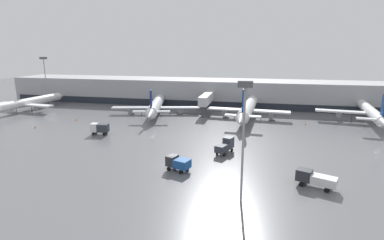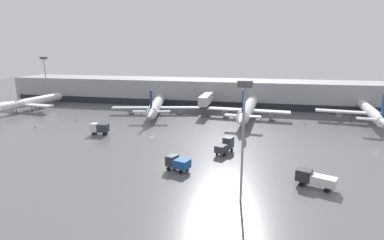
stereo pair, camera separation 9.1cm
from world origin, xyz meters
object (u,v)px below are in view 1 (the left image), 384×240
at_px(apron_light_mast_3, 245,106).
at_px(service_truck_0, 100,128).
at_px(parked_jet_2, 25,103).
at_px(parked_jet_3, 248,108).
at_px(service_truck_2, 225,145).
at_px(parked_jet_1, 370,112).
at_px(service_truck_1, 315,178).
at_px(apron_light_mast_0, 44,67).
at_px(traffic_cone_1, 76,120).
at_px(traffic_cone_2, 35,127).
at_px(service_truck_3, 178,162).
at_px(parked_jet_0, 156,106).
at_px(traffic_cone_0, 305,124).

bearing_deg(apron_light_mast_3, service_truck_0, 143.90).
distance_m(parked_jet_2, parked_jet_3, 71.42).
distance_m(parked_jet_3, apron_light_mast_3, 50.94).
bearing_deg(service_truck_2, parked_jet_1, -26.28).
xyz_separation_m(service_truck_1, apron_light_mast_0, (-84.66, 52.15, 12.23)).
xyz_separation_m(parked_jet_2, apron_light_mast_0, (-2.15, 13.73, 10.84)).
xyz_separation_m(parked_jet_2, traffic_cone_1, (23.70, -8.09, -2.50)).
distance_m(service_truck_1, traffic_cone_2, 67.41).
distance_m(service_truck_0, apron_light_mast_0, 53.31).
xyz_separation_m(parked_jet_1, traffic_cone_2, (-85.53, -24.06, -3.00)).
bearing_deg(apron_light_mast_3, parked_jet_2, 148.12).
bearing_deg(parked_jet_2, parked_jet_3, -80.16).
bearing_deg(parked_jet_3, parked_jet_2, 97.96).
bearing_deg(parked_jet_3, traffic_cone_2, 117.38).
height_order(service_truck_3, traffic_cone_1, service_truck_3).
relative_size(service_truck_0, service_truck_2, 0.80).
distance_m(service_truck_1, apron_light_mast_3, 16.73).
bearing_deg(apron_light_mast_3, parked_jet_0, 120.26).
height_order(parked_jet_0, service_truck_0, parked_jet_0).
bearing_deg(traffic_cone_1, service_truck_3, -37.26).
relative_size(parked_jet_0, parked_jet_2, 0.94).
distance_m(parked_jet_3, apron_light_mast_0, 74.65).
distance_m(parked_jet_1, apron_light_mast_3, 60.79).
bearing_deg(service_truck_3, traffic_cone_1, -17.66).
height_order(service_truck_0, traffic_cone_0, service_truck_0).
bearing_deg(traffic_cone_2, apron_light_mast_3, -26.58).
xyz_separation_m(service_truck_3, traffic_cone_0, (25.32, 37.59, -1.14)).
distance_m(service_truck_3, traffic_cone_1, 47.35).
relative_size(parked_jet_1, service_truck_2, 6.43).
bearing_deg(apron_light_mast_3, parked_jet_1, 58.25).
distance_m(parked_jet_0, service_truck_3, 45.97).
height_order(parked_jet_2, service_truck_1, parked_jet_2).
relative_size(parked_jet_0, service_truck_3, 7.62).
relative_size(parked_jet_1, traffic_cone_0, 60.15).
bearing_deg(service_truck_0, parked_jet_3, -151.72).
height_order(traffic_cone_2, apron_light_mast_0, apron_light_mast_0).
bearing_deg(parked_jet_3, service_truck_1, -161.55).
distance_m(service_truck_1, traffic_cone_1, 66.18).
distance_m(service_truck_0, traffic_cone_1, 18.16).
bearing_deg(service_truck_0, traffic_cone_1, -47.84).
xyz_separation_m(service_truck_2, traffic_cone_0, (18.60, 27.16, -1.25)).
bearing_deg(apron_light_mast_0, traffic_cone_1, -40.17).
xyz_separation_m(parked_jet_1, service_truck_3, (-42.45, -42.88, -1.89)).
relative_size(parked_jet_1, traffic_cone_1, 62.41).
bearing_deg(traffic_cone_1, parked_jet_0, 34.93).
bearing_deg(parked_jet_3, apron_light_mast_0, 87.16).
bearing_deg(traffic_cone_2, parked_jet_3, 23.47).
xyz_separation_m(parked_jet_3, service_truck_3, (-9.86, -41.81, -1.64)).
xyz_separation_m(service_truck_0, traffic_cone_2, (-19.32, 1.74, -1.28)).
bearing_deg(service_truck_3, parked_jet_1, -115.11).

